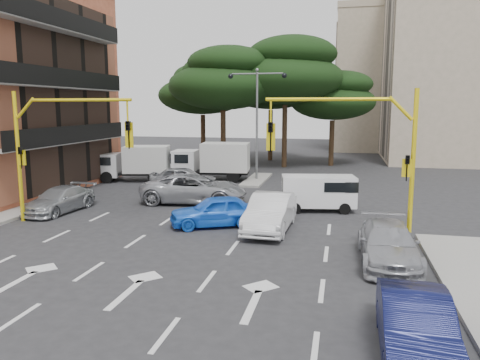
# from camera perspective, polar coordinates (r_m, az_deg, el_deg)

# --- Properties ---
(ground) EXTENTS (120.00, 120.00, 0.00)m
(ground) POSITION_cam_1_polar(r_m,az_deg,el_deg) (18.53, -6.96, -7.81)
(ground) COLOR #28282B
(ground) RESTS_ON ground
(median_strip) EXTENTS (1.40, 6.00, 0.15)m
(median_strip) POSITION_cam_1_polar(r_m,az_deg,el_deg) (33.66, 2.03, 0.03)
(median_strip) COLOR gray
(median_strip) RESTS_ON ground
(apartment_beige_far) EXTENTS (16.20, 12.15, 16.70)m
(apartment_beige_far) POSITION_cam_1_polar(r_m,az_deg,el_deg) (61.19, 19.31, 11.37)
(apartment_beige_far) COLOR tan
(apartment_beige_far) RESTS_ON ground
(pine_left_near) EXTENTS (9.15, 9.15, 10.23)m
(pine_left_near) POSITION_cam_1_polar(r_m,az_deg,el_deg) (39.97, -2.03, 12.28)
(pine_left_near) COLOR #382616
(pine_left_near) RESTS_ON ground
(pine_center) EXTENTS (9.98, 9.98, 11.16)m
(pine_center) POSITION_cam_1_polar(r_m,az_deg,el_deg) (41.07, 5.64, 13.13)
(pine_center) COLOR #382616
(pine_center) RESTS_ON ground
(pine_left_far) EXTENTS (8.32, 8.32, 9.30)m
(pine_left_far) POSITION_cam_1_polar(r_m,az_deg,el_deg) (44.60, -4.53, 11.04)
(pine_left_far) COLOR #382616
(pine_left_far) RESTS_ON ground
(pine_right) EXTENTS (7.49, 7.49, 8.37)m
(pine_right) POSITION_cam_1_polar(r_m,az_deg,el_deg) (42.69, 11.34, 10.05)
(pine_right) COLOR #382616
(pine_right) RESTS_ON ground
(pine_back) EXTENTS (9.15, 9.15, 10.23)m
(pine_back) POSITION_cam_1_polar(r_m,az_deg,el_deg) (46.24, 3.86, 11.83)
(pine_back) COLOR #382616
(pine_back) RESTS_ON ground
(signal_mast_right) EXTENTS (5.79, 0.37, 6.00)m
(signal_mast_right) POSITION_cam_1_polar(r_m,az_deg,el_deg) (18.78, 15.00, 4.26)
(signal_mast_right) COLOR yellow
(signal_mast_right) RESTS_ON ground
(signal_mast_left) EXTENTS (5.79, 0.37, 6.00)m
(signal_mast_left) POSITION_cam_1_polar(r_m,az_deg,el_deg) (22.68, -21.94, 4.69)
(signal_mast_left) COLOR yellow
(signal_mast_left) RESTS_ON ground
(street_lamp_center) EXTENTS (4.16, 0.36, 7.77)m
(street_lamp_center) POSITION_cam_1_polar(r_m,az_deg,el_deg) (33.25, 2.09, 9.18)
(street_lamp_center) COLOR slate
(street_lamp_center) RESTS_ON median_strip
(car_white_hatch) EXTENTS (1.83, 4.82, 1.57)m
(car_white_hatch) POSITION_cam_1_polar(r_m,az_deg,el_deg) (20.32, 3.73, -3.96)
(car_white_hatch) COLOR silver
(car_white_hatch) RESTS_ON ground
(car_blue_compact) EXTENTS (4.38, 3.18, 1.39)m
(car_blue_compact) POSITION_cam_1_polar(r_m,az_deg,el_deg) (20.97, -3.00, -3.80)
(car_blue_compact) COLOR blue
(car_blue_compact) RESTS_ON ground
(car_silver_wagon) EXTENTS (2.17, 4.50, 1.26)m
(car_silver_wagon) POSITION_cam_1_polar(r_m,az_deg,el_deg) (25.45, -21.15, -2.26)
(car_silver_wagon) COLOR #A4A8AC
(car_silver_wagon) RESTS_ON ground
(car_silver_cross_a) EXTENTS (6.01, 3.16, 1.61)m
(car_silver_cross_a) POSITION_cam_1_polar(r_m,az_deg,el_deg) (26.03, -5.61, -1.05)
(car_silver_cross_a) COLOR #A4A6AC
(car_silver_cross_a) RESTS_ON ground
(car_silver_cross_b) EXTENTS (4.54, 2.31, 1.48)m
(car_silver_cross_b) POSITION_cam_1_polar(r_m,az_deg,el_deg) (30.27, -6.90, 0.23)
(car_silver_cross_b) COLOR gray
(car_silver_cross_b) RESTS_ON ground
(car_navy_parked) EXTENTS (1.52, 4.18, 1.37)m
(car_navy_parked) POSITION_cam_1_polar(r_m,az_deg,el_deg) (11.12, 20.61, -16.40)
(car_navy_parked) COLOR #0B0F39
(car_navy_parked) RESTS_ON ground
(car_silver_parked) EXTENTS (1.99, 4.72, 1.36)m
(car_silver_parked) POSITION_cam_1_polar(r_m,az_deg,el_deg) (16.92, 17.64, -7.42)
(car_silver_parked) COLOR #A2A3AA
(car_silver_parked) RESTS_ON ground
(van_white) EXTENTS (3.92, 2.29, 1.84)m
(van_white) POSITION_cam_1_polar(r_m,az_deg,el_deg) (24.31, 9.52, -1.57)
(van_white) COLOR white
(van_white) RESTS_ON ground
(box_truck_a) EXTENTS (5.48, 3.26, 2.52)m
(box_truck_a) POSITION_cam_1_polar(r_m,az_deg,el_deg) (34.20, -12.80, 1.96)
(box_truck_a) COLOR silver
(box_truck_a) RESTS_ON ground
(box_truck_b) EXTENTS (5.75, 2.91, 2.72)m
(box_truck_b) POSITION_cam_1_polar(r_m,az_deg,el_deg) (33.72, -3.46, 2.24)
(box_truck_b) COLOR silver
(box_truck_b) RESTS_ON ground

